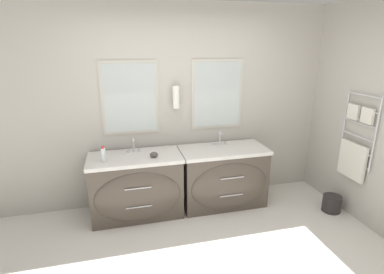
{
  "coord_description": "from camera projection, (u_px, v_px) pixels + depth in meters",
  "views": [
    {
      "loc": [
        -0.75,
        -2.1,
        2.1
      ],
      "look_at": [
        0.07,
        1.18,
        1.04
      ],
      "focal_mm": 28.0,
      "sensor_mm": 36.0,
      "label": 1
    }
  ],
  "objects": [
    {
      "name": "amenity_bowl",
      "position": [
        154.0,
        155.0,
        3.6
      ],
      "size": [
        0.1,
        0.1,
        0.06
      ],
      "color": "#4C4742",
      "rests_on": "vanity_left"
    },
    {
      "name": "faucet_right",
      "position": [
        220.0,
        139.0,
        4.0
      ],
      "size": [
        0.17,
        0.12,
        0.18
      ],
      "color": "silver",
      "rests_on": "vanity_right"
    },
    {
      "name": "toiletry_bottle",
      "position": [
        103.0,
        155.0,
        3.44
      ],
      "size": [
        0.05,
        0.05,
        0.19
      ],
      "color": "silver",
      "rests_on": "vanity_left"
    },
    {
      "name": "waste_bin",
      "position": [
        332.0,
        203.0,
        3.9
      ],
      "size": [
        0.24,
        0.24,
        0.21
      ],
      "color": "#282626",
      "rests_on": "ground_plane"
    },
    {
      "name": "wall_right",
      "position": [
        365.0,
        115.0,
        3.54
      ],
      "size": [
        0.13,
        3.52,
        2.6
      ],
      "color": "#B2ADA3",
      "rests_on": "ground_plane"
    },
    {
      "name": "vanity_right",
      "position": [
        223.0,
        177.0,
        3.98
      ],
      "size": [
        1.13,
        0.63,
        0.79
      ],
      "color": "#4C4238",
      "rests_on": "ground_plane"
    },
    {
      "name": "vanity_left",
      "position": [
        137.0,
        186.0,
        3.72
      ],
      "size": [
        1.13,
        0.63,
        0.79
      ],
      "color": "#4C4238",
      "rests_on": "ground_plane"
    },
    {
      "name": "wall_back",
      "position": [
        177.0,
        107.0,
        3.93
      ],
      "size": [
        5.69,
        0.17,
        2.6
      ],
      "color": "#B2ADA3",
      "rests_on": "ground_plane"
    },
    {
      "name": "faucet_left",
      "position": [
        134.0,
        146.0,
        3.73
      ],
      "size": [
        0.17,
        0.12,
        0.18
      ],
      "color": "silver",
      "rests_on": "vanity_left"
    }
  ]
}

